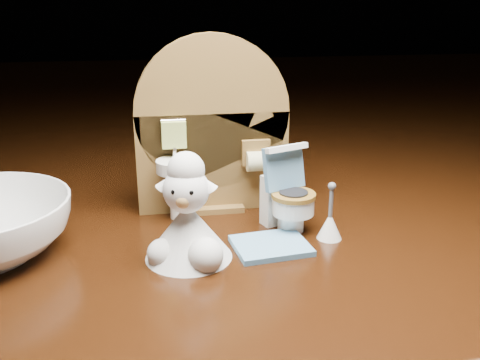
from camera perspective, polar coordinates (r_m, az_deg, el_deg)
name	(u,v)px	position (r m, az deg, el deg)	size (l,w,h in m)	color
backdrop_panel	(212,136)	(0.46, -3.05, 4.75)	(0.13, 0.05, 0.15)	brown
toy_toilet	(287,198)	(0.43, 5.01, -1.95)	(0.04, 0.05, 0.07)	white
bath_mat	(271,246)	(0.40, 3.31, -7.00)	(0.05, 0.04, 0.00)	#5889AF
toilet_brush	(330,224)	(0.42, 9.56, -4.63)	(0.02, 0.02, 0.05)	white
plush_lamb	(188,222)	(0.38, -5.60, -4.52)	(0.06, 0.06, 0.08)	silver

